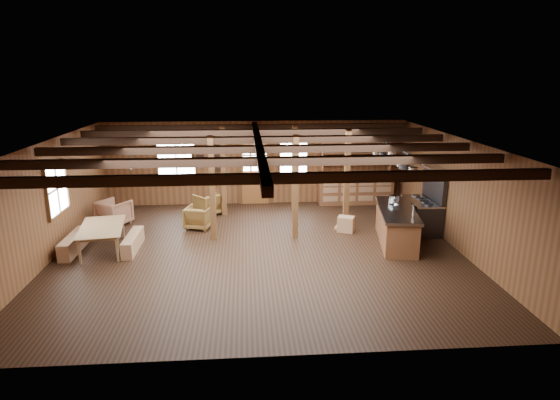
% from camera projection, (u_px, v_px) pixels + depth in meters
% --- Properties ---
extents(room, '(10.04, 9.04, 2.84)m').
position_uv_depth(room, '(259.00, 198.00, 11.39)').
color(room, black).
rests_on(room, ground).
extents(ceiling_joists, '(9.80, 8.82, 0.18)m').
position_uv_depth(ceiling_joists, '(258.00, 145.00, 11.22)').
color(ceiling_joists, black).
rests_on(ceiling_joists, ceiling).
extents(timber_posts, '(3.95, 2.35, 2.80)m').
position_uv_depth(timber_posts, '(275.00, 179.00, 13.43)').
color(timber_posts, '#442913').
rests_on(timber_posts, floor).
extents(back_door, '(1.02, 0.08, 2.15)m').
position_uv_depth(back_door, '(255.00, 178.00, 15.81)').
color(back_door, brown).
rests_on(back_door, floor).
extents(window_back_left, '(1.32, 0.06, 1.32)m').
position_uv_depth(window_back_left, '(176.00, 158.00, 15.44)').
color(window_back_left, white).
rests_on(window_back_left, wall_back).
extents(window_back_right, '(1.02, 0.06, 1.32)m').
position_uv_depth(window_back_right, '(293.00, 157.00, 15.72)').
color(window_back_right, white).
rests_on(window_back_right, wall_back).
extents(window_left, '(0.14, 1.24, 1.32)m').
position_uv_depth(window_left, '(56.00, 189.00, 11.46)').
color(window_left, white).
rests_on(window_left, wall_back).
extents(notice_boards, '(1.08, 0.03, 0.90)m').
position_uv_depth(notice_boards, '(210.00, 157.00, 15.50)').
color(notice_boards, silver).
rests_on(notice_boards, wall_back).
extents(back_counter, '(2.55, 0.60, 2.45)m').
position_uv_depth(back_counter, '(355.00, 186.00, 15.89)').
color(back_counter, brown).
rests_on(back_counter, floor).
extents(pendant_lamps, '(1.86, 2.36, 0.66)m').
position_uv_depth(pendant_lamps, '(170.00, 157.00, 11.96)').
color(pendant_lamps, '#2C2C2E').
rests_on(pendant_lamps, ceiling).
extents(pot_rack, '(0.38, 3.00, 0.44)m').
position_uv_depth(pot_rack, '(395.00, 159.00, 11.66)').
color(pot_rack, '#2C2C2E').
rests_on(pot_rack, ceiling).
extents(kitchen_island, '(1.30, 2.61, 1.20)m').
position_uv_depth(kitchen_island, '(396.00, 225.00, 12.26)').
color(kitchen_island, brown).
rests_on(kitchen_island, floor).
extents(step_stool, '(0.60, 0.52, 0.44)m').
position_uv_depth(step_stool, '(346.00, 224.00, 13.16)').
color(step_stool, '#976D44').
rests_on(step_stool, floor).
extents(commercial_range, '(0.79, 1.52, 1.88)m').
position_uv_depth(commercial_range, '(423.00, 210.00, 13.15)').
color(commercial_range, '#2C2C2E').
rests_on(commercial_range, floor).
extents(dining_table, '(1.30, 1.97, 0.64)m').
position_uv_depth(dining_table, '(104.00, 238.00, 11.75)').
color(dining_table, olive).
rests_on(dining_table, floor).
extents(bench_wall, '(0.29, 1.55, 0.43)m').
position_uv_depth(bench_wall, '(74.00, 243.00, 11.73)').
color(bench_wall, '#976D44').
rests_on(bench_wall, floor).
extents(bench_aisle, '(0.27, 1.46, 0.40)m').
position_uv_depth(bench_aisle, '(133.00, 242.00, 11.84)').
color(bench_aisle, '#976D44').
rests_on(bench_aisle, floor).
extents(armchair_a, '(1.03, 1.03, 0.67)m').
position_uv_depth(armchair_a, '(208.00, 204.00, 14.75)').
color(armchair_a, brown).
rests_on(armchair_a, floor).
extents(armchair_b, '(0.85, 0.87, 0.65)m').
position_uv_depth(armchair_b, '(199.00, 217.00, 13.44)').
color(armchair_b, brown).
rests_on(armchair_b, floor).
extents(armchair_c, '(1.11, 1.11, 0.75)m').
position_uv_depth(armchair_c, '(114.00, 212.00, 13.73)').
color(armchair_c, '#8E5A40').
rests_on(armchair_c, floor).
extents(counter_pot, '(0.27, 0.27, 0.16)m').
position_uv_depth(counter_pot, '(394.00, 198.00, 12.79)').
color(counter_pot, '#B4B6BB').
rests_on(counter_pot, kitchen_island).
extents(bowl, '(0.29, 0.29, 0.06)m').
position_uv_depth(bowl, '(393.00, 206.00, 12.29)').
color(bowl, silver).
rests_on(bowl, kitchen_island).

